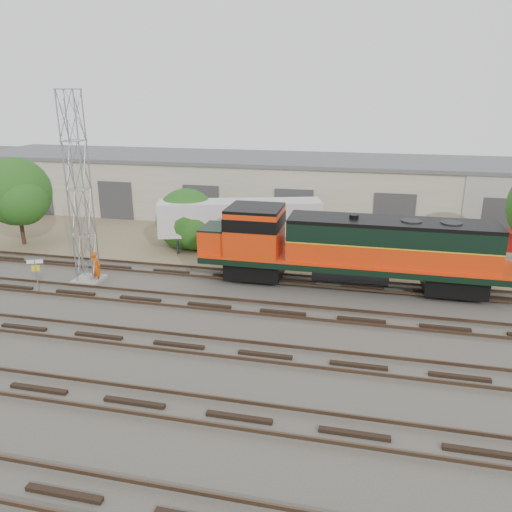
% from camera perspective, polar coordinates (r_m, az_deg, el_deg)
% --- Properties ---
extents(ground, '(140.00, 140.00, 0.00)m').
position_cam_1_polar(ground, '(25.73, -6.37, -7.10)').
color(ground, '#47423A').
rests_on(ground, ground).
extents(dirt_strip, '(80.00, 16.00, 0.02)m').
position_cam_1_polar(dirt_strip, '(39.28, 0.72, 2.11)').
color(dirt_strip, '#726047').
rests_on(dirt_strip, ground).
extents(tracks, '(80.00, 20.40, 0.28)m').
position_cam_1_polar(tracks, '(23.20, -8.81, -10.00)').
color(tracks, black).
rests_on(tracks, ground).
extents(warehouse, '(58.40, 10.40, 5.30)m').
position_cam_1_polar(warehouse, '(46.29, 2.88, 7.96)').
color(warehouse, beige).
rests_on(warehouse, ground).
extents(locomotive, '(17.81, 3.12, 4.28)m').
position_cam_1_polar(locomotive, '(29.18, 10.30, 1.00)').
color(locomotive, black).
rests_on(locomotive, tracks).
extents(signal_tower, '(1.64, 1.64, 11.10)m').
position_cam_1_polar(signal_tower, '(30.58, -19.51, 6.74)').
color(signal_tower, gray).
rests_on(signal_tower, ground).
extents(sign_post, '(0.83, 0.36, 2.14)m').
position_cam_1_polar(sign_post, '(30.45, -23.85, -1.48)').
color(sign_post, gray).
rests_on(sign_post, ground).
extents(worker, '(0.79, 0.62, 1.90)m').
position_cam_1_polar(worker, '(31.48, -17.85, -1.19)').
color(worker, '#D14E0B').
rests_on(worker, ground).
extents(semi_trailer, '(11.75, 5.46, 3.56)m').
position_cam_1_polar(semi_trailer, '(35.99, -1.40, 4.26)').
color(semi_trailer, silver).
rests_on(semi_trailer, ground).
extents(dumpster_red, '(1.87, 1.81, 1.40)m').
position_cam_1_polar(dumpster_red, '(40.52, 26.54, 1.65)').
color(dumpster_red, maroon).
rests_on(dumpster_red, ground).
extents(tree_west, '(5.20, 4.96, 6.48)m').
position_cam_1_polar(tree_west, '(40.34, -25.57, 6.40)').
color(tree_west, '#382619').
rests_on(tree_west, ground).
extents(tree_mid, '(4.78, 4.55, 4.55)m').
position_cam_1_polar(tree_mid, '(36.88, -7.67, 3.89)').
color(tree_mid, '#382619').
rests_on(tree_mid, ground).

